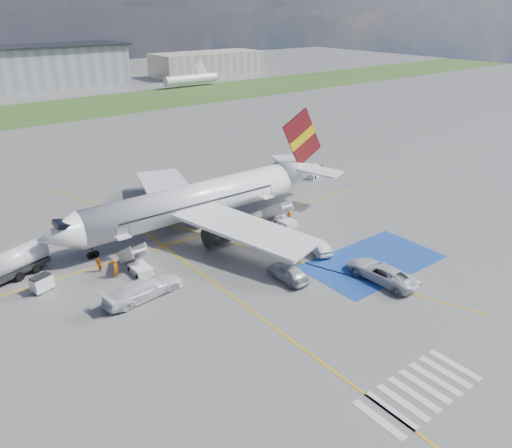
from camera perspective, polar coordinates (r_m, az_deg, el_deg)
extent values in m
plane|color=#60605E|center=(47.87, 1.71, -6.00)|extent=(400.00, 400.00, 0.00)
cube|color=#2D4C1E|center=(131.87, -25.98, 11.09)|extent=(400.00, 30.00, 0.01)
cube|color=gold|center=(56.59, -6.00, -1.18)|extent=(120.00, 0.20, 0.01)
cube|color=gold|center=(38.89, 5.45, -14.04)|extent=(0.20, 60.00, 0.01)
cube|color=gold|center=(56.59, -6.00, -1.18)|extent=(20.71, 56.45, 0.01)
cube|color=#183E93|center=(51.79, 13.19, -4.22)|extent=(14.00, 8.00, 0.01)
cube|color=silver|center=(34.39, 13.84, -20.85)|extent=(0.60, 4.00, 0.01)
cube|color=silver|center=(35.12, 15.16, -19.88)|extent=(0.60, 4.00, 0.01)
cube|color=silver|center=(35.87, 16.41, -18.95)|extent=(0.60, 4.00, 0.01)
cube|color=silver|center=(36.65, 17.60, -18.04)|extent=(0.60, 4.00, 0.01)
cube|color=silver|center=(37.45, 18.72, -17.17)|extent=(0.60, 4.00, 0.01)
cube|color=silver|center=(38.27, 19.79, -16.33)|extent=(0.60, 4.00, 0.01)
cube|color=silver|center=(39.11, 20.80, -15.51)|extent=(0.60, 4.00, 0.01)
cube|color=silver|center=(39.97, 21.76, -14.73)|extent=(0.60, 4.00, 0.01)
cube|color=gray|center=(174.23, -22.98, 16.19)|extent=(48.00, 18.00, 12.00)
cube|color=gray|center=(190.49, -5.55, 17.76)|extent=(40.00, 16.00, 8.00)
cylinder|color=white|center=(56.85, -7.22, 2.60)|extent=(26.00, 3.90, 3.90)
cone|color=white|center=(51.59, -21.62, -1.25)|extent=(4.00, 3.90, 3.90)
cube|color=black|center=(51.33, -21.16, -0.02)|extent=(1.67, 1.90, 0.82)
cone|color=white|center=(65.86, 4.97, 6.06)|extent=(6.50, 3.90, 3.90)
cube|color=white|center=(51.01, -1.29, -0.49)|extent=(9.86, 15.95, 1.40)
cube|color=white|center=(64.54, -10.34, 4.44)|extent=(9.86, 15.95, 1.40)
cylinder|color=#38383A|center=(53.24, -4.00, -1.12)|extent=(3.40, 2.10, 2.10)
cylinder|color=#38383A|center=(62.16, -9.79, 2.34)|extent=(3.40, 2.10, 2.10)
cube|color=#601013|center=(64.86, 5.31, 9.81)|extent=(6.62, 0.30, 7.45)
cube|color=#E0B90C|center=(64.86, 5.31, 9.81)|extent=(4.36, 0.40, 3.08)
cube|color=white|center=(63.86, 7.34, 6.04)|extent=(4.73, 5.95, 0.49)
cube|color=white|center=(68.31, 3.55, 7.37)|extent=(4.73, 5.95, 0.49)
cube|color=black|center=(55.15, -6.19, 2.36)|extent=(19.50, 0.04, 0.18)
cube|color=black|center=(58.33, -8.23, 3.47)|extent=(19.50, 0.04, 0.18)
cube|color=white|center=(50.38, -13.94, -3.28)|extent=(1.40, 3.73, 2.32)
cube|color=white|center=(51.52, -14.94, -1.46)|extent=(1.40, 1.00, 0.12)
cylinder|color=black|center=(51.07, -15.72, -1.10)|extent=(0.06, 0.06, 1.10)
cylinder|color=black|center=(51.53, -14.30, -0.71)|extent=(0.06, 0.06, 1.10)
cube|color=white|center=(49.57, -13.04, -5.09)|extent=(1.60, 2.40, 0.70)
cube|color=white|center=(59.24, 2.44, 1.64)|extent=(1.40, 3.73, 2.32)
cube|color=white|center=(60.22, 1.29, 3.10)|extent=(1.40, 1.00, 0.12)
cylinder|color=black|center=(59.62, 0.77, 3.45)|extent=(0.06, 0.06, 1.10)
cylinder|color=black|center=(60.44, 1.82, 3.73)|extent=(0.06, 0.06, 1.10)
cube|color=white|center=(58.56, 3.42, 0.17)|extent=(1.60, 2.40, 0.70)
cylinder|color=white|center=(52.31, -25.87, -3.64)|extent=(6.42, 4.02, 2.06)
cube|color=black|center=(52.75, -25.67, -4.64)|extent=(6.42, 4.02, 0.45)
cube|color=white|center=(49.20, -23.30, -6.24)|extent=(2.06, 1.60, 1.26)
cube|color=black|center=(48.89, -23.42, -5.55)|extent=(1.94, 1.48, 0.11)
cube|color=white|center=(76.57, 6.74, 5.88)|extent=(5.27, 3.62, 0.84)
cube|color=black|center=(77.47, 7.11, 6.65)|extent=(3.51, 2.51, 0.93)
imported|color=#B0B3B8|center=(47.04, 3.68, -5.53)|extent=(1.89, 4.62, 1.57)
imported|color=#ABADB2|center=(52.44, 7.03, -2.54)|extent=(2.49, 4.32, 1.35)
imported|color=silver|center=(48.26, 14.23, -5.13)|extent=(2.68, 5.57, 2.07)
imported|color=white|center=(45.22, -12.78, -6.97)|extent=(5.85, 2.89, 2.21)
imported|color=orange|center=(49.16, -15.74, -4.91)|extent=(0.80, 0.75, 1.83)
imported|color=orange|center=(50.57, -17.52, -4.49)|extent=(0.69, 0.82, 1.52)
imported|color=orange|center=(59.21, 3.79, 0.89)|extent=(0.81, 0.97, 1.55)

